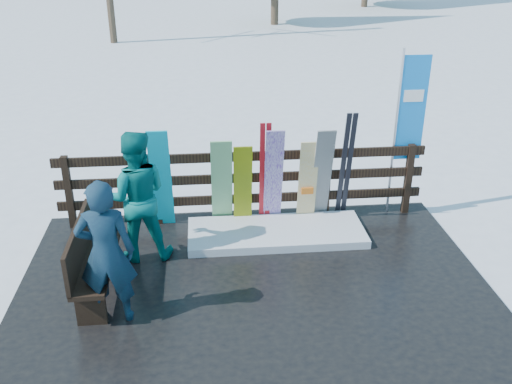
{
  "coord_description": "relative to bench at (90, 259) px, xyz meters",
  "views": [
    {
      "loc": [
        -0.57,
        -5.71,
        4.25
      ],
      "look_at": [
        0.08,
        1.0,
        1.1
      ],
      "focal_mm": 40.0,
      "sensor_mm": 36.0,
      "label": 1
    }
  ],
  "objects": [
    {
      "name": "ground",
      "position": [
        2.0,
        -0.37,
        -0.6
      ],
      "size": [
        700.0,
        700.0,
        0.0
      ],
      "primitive_type": "plane",
      "color": "white",
      "rests_on": "ground"
    },
    {
      "name": "deck",
      "position": [
        2.0,
        -0.37,
        -0.56
      ],
      "size": [
        6.0,
        5.0,
        0.08
      ],
      "primitive_type": "cube",
      "color": "black",
      "rests_on": "ground"
    },
    {
      "name": "fence",
      "position": [
        2.0,
        1.83,
        0.14
      ],
      "size": [
        5.6,
        0.1,
        1.15
      ],
      "color": "black",
      "rests_on": "deck"
    },
    {
      "name": "snow_patch",
      "position": [
        2.45,
        1.23,
        -0.46
      ],
      "size": [
        2.59,
        1.0,
        0.12
      ],
      "primitive_type": "cube",
      "color": "white",
      "rests_on": "deck"
    },
    {
      "name": "bench",
      "position": [
        0.0,
        0.0,
        0.0
      ],
      "size": [
        0.41,
        1.5,
        0.97
      ],
      "color": "black",
      "rests_on": "deck"
    },
    {
      "name": "snowboard_0",
      "position": [
        0.79,
        1.61,
        0.3
      ],
      "size": [
        0.3,
        0.43,
        1.64
      ],
      "primitive_type": "cube",
      "rotation": [
        0.24,
        0.0,
        0.0
      ],
      "color": "#08BED9",
      "rests_on": "deck"
    },
    {
      "name": "snowboard_1",
      "position": [
        1.67,
        1.61,
        0.21
      ],
      "size": [
        0.31,
        0.42,
        1.45
      ],
      "primitive_type": "cube",
      "rotation": [
        0.27,
        0.0,
        0.0
      ],
      "color": "silver",
      "rests_on": "deck"
    },
    {
      "name": "snowboard_2",
      "position": [
        1.98,
        1.61,
        0.15
      ],
      "size": [
        0.27,
        0.25,
        1.33
      ],
      "primitive_type": "cube",
      "rotation": [
        0.17,
        0.0,
        0.0
      ],
      "color": "#F0FF06",
      "rests_on": "deck"
    },
    {
      "name": "snowboard_3",
      "position": [
        2.44,
        1.61,
        0.27
      ],
      "size": [
        0.27,
        0.36,
        1.57
      ],
      "primitive_type": "cube",
      "rotation": [
        0.21,
        0.0,
        0.0
      ],
      "color": "white",
      "rests_on": "deck"
    },
    {
      "name": "snowboard_4",
      "position": [
        3.17,
        1.61,
        0.26
      ],
      "size": [
        0.28,
        0.41,
        1.56
      ],
      "primitive_type": "cube",
      "rotation": [
        0.24,
        0.0,
        0.0
      ],
      "color": "black",
      "rests_on": "deck"
    },
    {
      "name": "snowboard_5",
      "position": [
        2.96,
        1.61,
        0.17
      ],
      "size": [
        0.28,
        0.24,
        1.36
      ],
      "primitive_type": "cube",
      "rotation": [
        0.16,
        0.0,
        0.0
      ],
      "color": "silver",
      "rests_on": "deck"
    },
    {
      "name": "ski_pair_a",
      "position": [
        2.32,
        1.68,
        0.3
      ],
      "size": [
        0.16,
        0.17,
        1.64
      ],
      "color": "#B5161D",
      "rests_on": "deck"
    },
    {
      "name": "ski_pair_b",
      "position": [
        3.55,
        1.68,
        0.37
      ],
      "size": [
        0.17,
        0.36,
        1.78
      ],
      "color": "black",
      "rests_on": "deck"
    },
    {
      "name": "rental_flag",
      "position": [
        4.5,
        1.88,
        1.09
      ],
      "size": [
        0.45,
        0.04,
        2.6
      ],
      "color": "silver",
      "rests_on": "deck"
    },
    {
      "name": "person_front",
      "position": [
        0.3,
        -0.5,
        0.37
      ],
      "size": [
        0.65,
        0.43,
        1.76
      ],
      "primitive_type": "imported",
      "rotation": [
        0.0,
        0.0,
        3.16
      ],
      "color": "#153845",
      "rests_on": "deck"
    },
    {
      "name": "person_back",
      "position": [
        0.51,
        0.88,
        0.4
      ],
      "size": [
        0.93,
        0.74,
        1.82
      ],
      "primitive_type": "imported",
      "rotation": [
        0.0,
        0.0,
        3.2
      ],
      "color": "#076B68",
      "rests_on": "deck"
    }
  ]
}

